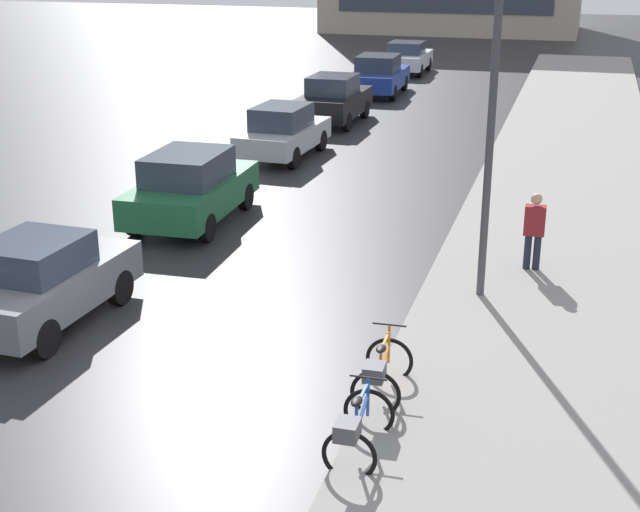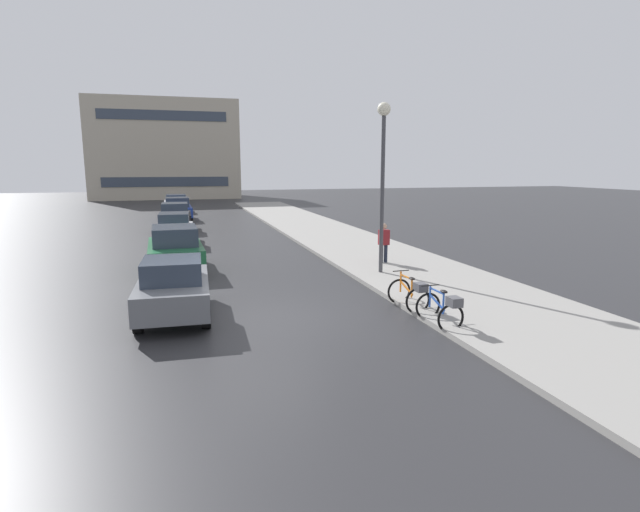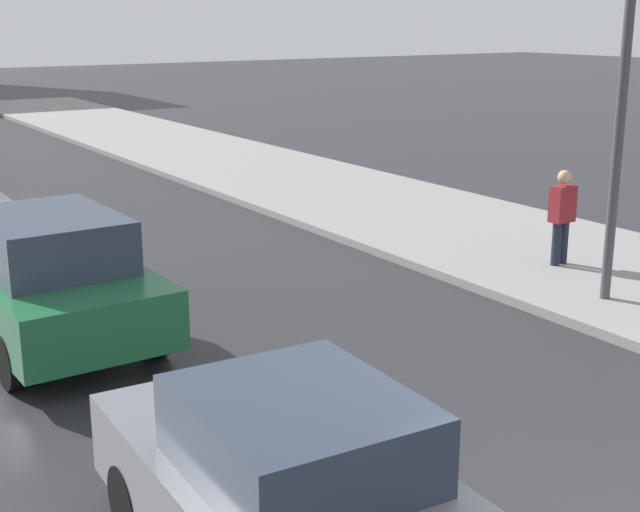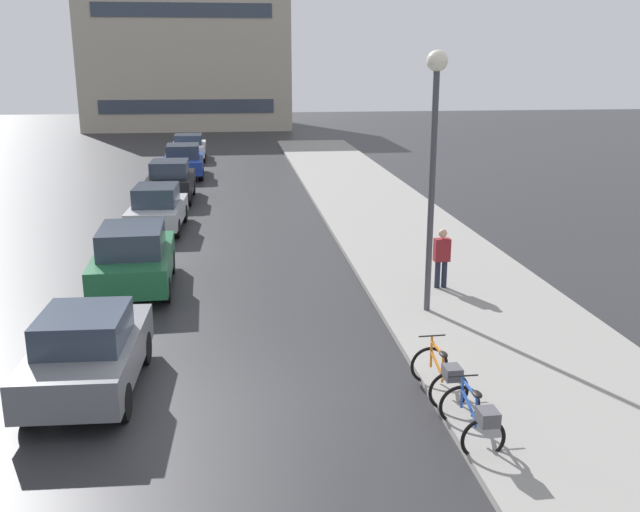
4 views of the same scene
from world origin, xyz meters
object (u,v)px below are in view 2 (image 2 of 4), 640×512
at_px(car_grey, 173,288).
at_px(car_white, 176,203).
at_px(streetlamp, 383,157).
at_px(car_silver, 175,229).
at_px(car_blue, 177,209).
at_px(bicycle_second, 411,293).
at_px(car_black, 175,217).
at_px(car_green, 175,249).
at_px(pedestrian, 384,242).
at_px(bicycle_nearest, 442,308).

distance_m(car_grey, car_white, 30.94).
xyz_separation_m(car_grey, streetlamp, (7.10, 3.12, 3.42)).
xyz_separation_m(car_silver, car_blue, (0.21, 11.82, 0.03)).
distance_m(bicycle_second, car_black, 20.26).
bearing_deg(car_silver, car_green, -89.90).
bearing_deg(car_grey, pedestrian, 30.87).
relative_size(car_black, car_blue, 0.94).
relative_size(bicycle_nearest, car_silver, 0.35).
relative_size(car_blue, car_white, 1.09).
relative_size(bicycle_nearest, pedestrian, 0.84).
bearing_deg(car_white, pedestrian, -73.60).
distance_m(bicycle_second, car_green, 9.44).
bearing_deg(streetlamp, bicycle_second, -102.08).
bearing_deg(car_black, bicycle_second, -72.44).
xyz_separation_m(car_grey, car_green, (0.06, 6.04, 0.07)).
bearing_deg(car_blue, bicycle_nearest, -77.60).
height_order(car_black, car_blue, car_black).
height_order(car_silver, car_black, car_black).
height_order(car_black, streetlamp, streetlamp).
height_order(car_blue, pedestrian, pedestrian).
relative_size(bicycle_second, car_blue, 0.33).
bearing_deg(bicycle_second, car_black, 107.56).
distance_m(car_black, car_white, 12.75).
bearing_deg(car_white, bicycle_second, -79.39).
bearing_deg(car_blue, streetlamp, -72.28).
bearing_deg(car_green, bicycle_second, -49.38).
xyz_separation_m(car_white, pedestrian, (7.72, -26.22, 0.19)).
distance_m(car_green, car_silver, 6.68).
xyz_separation_m(bicycle_second, car_white, (-6.01, 32.06, 0.28)).
bearing_deg(car_black, car_white, 89.54).
relative_size(car_grey, streetlamp, 0.63).
bearing_deg(car_blue, car_silver, -91.01).
relative_size(car_grey, car_silver, 0.95).
xyz_separation_m(car_blue, streetlamp, (6.85, -21.43, 3.38)).
relative_size(car_grey, pedestrian, 2.24).
bearing_deg(car_green, car_blue, 89.39).
bearing_deg(car_grey, bicycle_nearest, -23.47).
xyz_separation_m(bicycle_second, car_blue, (-5.94, 25.67, 0.33)).
bearing_deg(car_silver, car_black, 89.58).
relative_size(bicycle_nearest, car_blue, 0.33).
bearing_deg(car_blue, car_white, 90.60).
relative_size(car_white, streetlamp, 0.66).
bearing_deg(car_silver, car_grey, -90.21).
height_order(bicycle_second, car_green, car_green).
distance_m(car_grey, car_silver, 12.72).
xyz_separation_m(bicycle_nearest, car_white, (-6.06, 33.66, 0.27)).
bearing_deg(car_white, car_blue, -89.40).
bearing_deg(car_white, car_silver, -90.45).
bearing_deg(car_black, car_silver, -90.42).
bearing_deg(car_blue, car_grey, -90.60).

